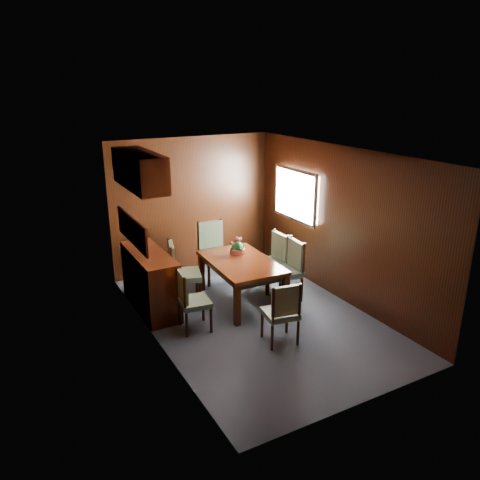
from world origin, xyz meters
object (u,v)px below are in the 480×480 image
sideboard (150,281)px  chair_left_near (190,298)px  dining_table (241,267)px  chair_right_near (290,266)px  chair_head (282,310)px  flower_centerpiece (238,246)px

sideboard → chair_left_near: (0.27, -0.90, 0.04)m
sideboard → dining_table: sideboard is taller
sideboard → chair_right_near: size_ratio=1.44×
dining_table → sideboard: bearing=163.2°
sideboard → chair_head: sideboard is taller
chair_right_near → flower_centerpiece: bearing=51.9°
chair_left_near → flower_centerpiece: 1.43m
chair_right_near → sideboard: bearing=76.2°
sideboard → chair_left_near: 0.94m
dining_table → flower_centerpiece: size_ratio=5.64×
sideboard → flower_centerpiece: (1.43, -0.12, 0.36)m
chair_left_near → sideboard: bearing=-156.5°
dining_table → flower_centerpiece: bearing=72.6°
flower_centerpiece → dining_table: bearing=-109.6°
sideboard → chair_left_near: size_ratio=1.59×
dining_table → chair_left_near: chair_left_near is taller
chair_head → dining_table: bearing=93.6°
chair_left_near → chair_head: chair_head is taller
chair_head → flower_centerpiece: flower_centerpiece is taller
chair_left_near → flower_centerpiece: bearing=130.8°
chair_left_near → chair_head: size_ratio=0.99×
chair_right_near → flower_centerpiece: chair_right_near is taller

